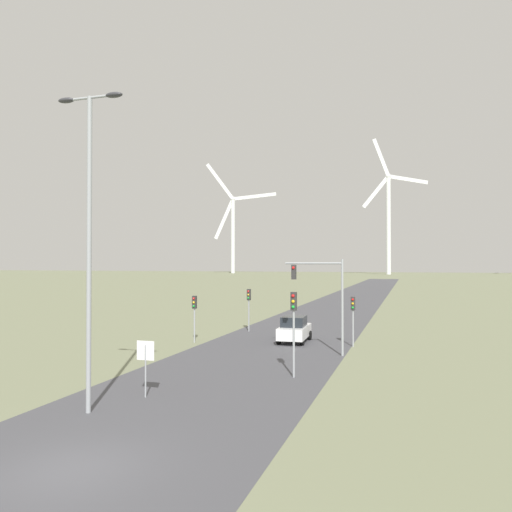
{
  "coord_description": "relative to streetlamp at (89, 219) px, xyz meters",
  "views": [
    {
      "loc": [
        8.75,
        -11.44,
        5.58
      ],
      "look_at": [
        0.0,
        16.81,
        6.0
      ],
      "focal_mm": 35.0,
      "sensor_mm": 36.0,
      "label": 1
    }
  ],
  "objects": [
    {
      "name": "traffic_light_mast_overhead",
      "position": [
        6.35,
        14.21,
        -3.16
      ],
      "size": [
        3.58,
        0.35,
        5.81
      ],
      "color": "#93999E",
      "rests_on": "ground"
    },
    {
      "name": "stop_sign_near",
      "position": [
        0.95,
        2.52,
        -5.6
      ],
      "size": [
        0.81,
        0.07,
        2.35
      ],
      "color": "#93999E",
      "rests_on": "ground"
    },
    {
      "name": "wind_turbine_left",
      "position": [
        1.35,
        236.16,
        22.32
      ],
      "size": [
        31.1,
        10.51,
        66.76
      ],
      "color": "silver",
      "rests_on": "ground"
    },
    {
      "name": "streetlamp",
      "position": [
        0.0,
        0.0,
        0.0
      ],
      "size": [
        2.79,
        0.32,
        11.89
      ],
      "color": "#93999E",
      "rests_on": "ground"
    },
    {
      "name": "traffic_light_post_near_left",
      "position": [
        -3.02,
        16.23,
        -4.83
      ],
      "size": [
        0.28,
        0.34,
        3.27
      ],
      "color": "#93999E",
      "rests_on": "ground"
    },
    {
      "name": "ground_plane",
      "position": [
        2.72,
        -4.49,
        -7.23
      ],
      "size": [
        600.0,
        600.0,
        0.0
      ],
      "primitive_type": "plane",
      "color": "#757A5B"
    },
    {
      "name": "car_approaching",
      "position": [
        3.64,
        18.51,
        -6.32
      ],
      "size": [
        1.97,
        4.17,
        1.83
      ],
      "color": "white",
      "rests_on": "ground"
    },
    {
      "name": "traffic_light_post_near_right",
      "position": [
        6.03,
        7.86,
        -4.19
      ],
      "size": [
        0.28,
        0.33,
        4.16
      ],
      "color": "#93999E",
      "rests_on": "ground"
    },
    {
      "name": "road_surface",
      "position": [
        2.72,
        43.51,
        -7.23
      ],
      "size": [
        10.0,
        240.0,
        0.01
      ],
      "color": "#47474C",
      "rests_on": "ground"
    },
    {
      "name": "traffic_light_post_mid_left",
      "position": [
        -1.1,
        22.67,
        -4.69
      ],
      "size": [
        0.28,
        0.34,
        3.46
      ],
      "color": "#93999E",
      "rests_on": "ground"
    },
    {
      "name": "wind_turbine_far_left",
      "position": [
        -81.41,
        241.07,
        19.04
      ],
      "size": [
        37.3,
        11.31,
        60.45
      ],
      "color": "silver",
      "rests_on": "ground"
    },
    {
      "name": "traffic_light_post_mid_right",
      "position": [
        7.81,
        17.75,
        -4.79
      ],
      "size": [
        0.28,
        0.34,
        3.33
      ],
      "color": "#93999E",
      "rests_on": "ground"
    }
  ]
}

